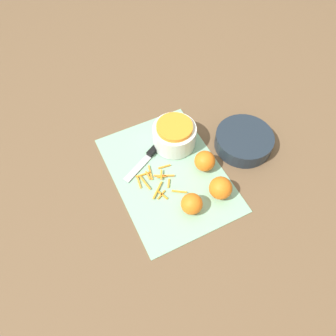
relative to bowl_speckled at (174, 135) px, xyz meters
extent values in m
plane|color=brown|center=(0.10, -0.08, -0.05)|extent=(4.00, 4.00, 0.00)
cube|color=#84B793|center=(0.10, -0.08, -0.05)|extent=(0.48, 0.34, 0.01)
cylinder|color=silver|center=(0.00, 0.00, -0.01)|extent=(0.15, 0.15, 0.08)
cylinder|color=orange|center=(0.00, 0.00, 0.04)|extent=(0.12, 0.12, 0.02)
cylinder|color=#1E2833|center=(0.11, 0.21, -0.02)|extent=(0.20, 0.20, 0.05)
cube|color=black|center=(-0.01, -0.06, -0.04)|extent=(0.06, 0.10, 0.02)
cube|color=#B2B2B7|center=(0.04, -0.16, -0.04)|extent=(0.08, 0.12, 0.00)
sphere|color=orange|center=(0.13, 0.04, -0.01)|extent=(0.07, 0.07, 0.07)
sphere|color=orange|center=(0.24, 0.03, -0.01)|extent=(0.07, 0.07, 0.07)
sphere|color=orange|center=(0.25, -0.07, -0.01)|extent=(0.07, 0.07, 0.07)
cube|color=orange|center=(0.08, -0.13, -0.04)|extent=(0.06, 0.02, 0.00)
cube|color=orange|center=(0.18, -0.08, -0.04)|extent=(0.03, 0.04, 0.00)
cube|color=orange|center=(0.15, -0.13, -0.04)|extent=(0.05, 0.05, 0.00)
cube|color=orange|center=(0.14, -0.09, -0.04)|extent=(0.03, 0.02, 0.00)
cube|color=orange|center=(0.08, -0.07, -0.04)|extent=(0.01, 0.04, 0.00)
cube|color=orange|center=(0.10, -0.16, -0.04)|extent=(0.06, 0.02, 0.00)
cube|color=orange|center=(0.11, -0.09, -0.04)|extent=(0.03, 0.06, 0.00)
cube|color=orange|center=(0.17, -0.13, -0.04)|extent=(0.02, 0.04, 0.00)
cube|color=orange|center=(0.10, -0.18, -0.04)|extent=(0.04, 0.01, 0.00)
cube|color=orange|center=(0.11, -0.10, -0.04)|extent=(0.01, 0.03, 0.00)
cube|color=orange|center=(0.08, -0.14, -0.04)|extent=(0.03, 0.01, 0.00)
cube|color=orange|center=(0.07, -0.15, -0.04)|extent=(0.01, 0.05, 0.00)
cube|color=orange|center=(0.10, -0.10, -0.04)|extent=(0.04, 0.02, 0.00)
cube|color=orange|center=(0.17, -0.13, -0.04)|extent=(0.04, 0.02, 0.00)
camera|label=1|loc=(0.62, -0.33, 0.86)|focal=35.00mm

